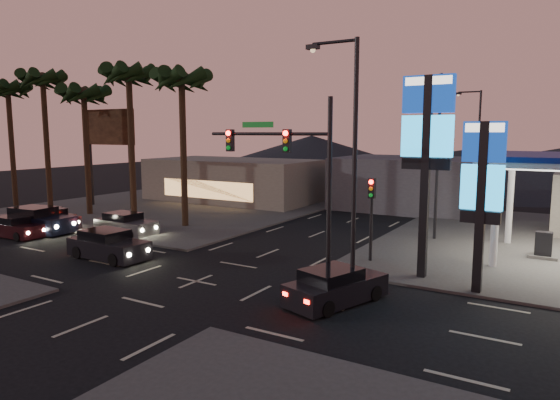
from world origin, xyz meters
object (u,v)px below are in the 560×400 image
Objects in this scene: car_lane_b_front at (126,224)px; suv_station at (335,287)px; pylon_sign_tall at (427,136)px; car_lane_b_mid at (51,220)px; car_lane_b_rear at (46,218)px; car_lane_a_front at (108,245)px; pylon_sign_short at (482,181)px; car_lane_a_rear at (37,221)px; car_lane_a_mid at (16,227)px; traffic_signal_mast at (292,164)px.

suv_station is (17.12, -5.08, 0.00)m from car_lane_b_front.
pylon_sign_tall reaches higher than car_lane_b_mid.
car_lane_b_front is 1.02× the size of car_lane_b_rear.
car_lane_a_front is at bearing -19.41° from car_lane_b_rear.
car_lane_a_rear is at bearing -177.00° from pylon_sign_short.
car_lane_a_mid is (-26.99, -2.98, -4.05)m from pylon_sign_short.
car_lane_a_rear is (-9.53, 2.27, 0.09)m from car_lane_a_front.
car_lane_a_front is 10.45m from car_lane_b_mid.
pylon_sign_tall is 25.48m from car_lane_a_mid.
car_lane_a_front is 1.02× the size of suv_station.
car_lane_a_front reaches higher than car_lane_b_mid.
car_lane_b_front is (5.52, 2.55, -0.13)m from car_lane_a_rear.
car_lane_a_mid is at bearing -83.86° from car_lane_a_rear.
traffic_signal_mast is at bearing 6.49° from car_lane_a_front.
pylon_sign_tall reaches higher than suv_station.
car_lane_a_rear is 1.24× the size of car_lane_b_rear.
pylon_sign_short is 22.04m from car_lane_b_front.
pylon_sign_tall reaches higher than car_lane_b_rear.
car_lane_a_front is 1.07× the size of car_lane_b_mid.
car_lane_a_rear reaches higher than car_lane_b_mid.
car_lane_a_rear is at bearing -155.17° from car_lane_b_front.
car_lane_b_rear is at bearing 170.31° from suv_station.
car_lane_b_mid is 1.01× the size of car_lane_b_rear.
car_lane_a_mid is (-9.36, 0.72, -0.09)m from car_lane_a_front.
car_lane_a_mid is at bearing -142.51° from car_lane_b_front.
car_lane_a_rear reaches higher than car_lane_a_mid.
car_lane_a_rear is at bearing 176.88° from traffic_signal_mast.
traffic_signal_mast is 21.90m from car_lane_b_rear.
car_lane_a_front is at bearing -50.21° from car_lane_b_front.
suv_station is (13.10, -0.26, -0.04)m from car_lane_a_front.
car_lane_b_rear reaches higher than car_lane_a_mid.
car_lane_b_front is at bearing 12.80° from car_lane_b_mid.
car_lane_a_mid is 0.76× the size of car_lane_a_rear.
car_lane_a_mid is 0.93× the size of car_lane_b_mid.
pylon_sign_short is at bearing 6.29° from car_lane_a_mid.
car_lane_a_rear is 1.21× the size of car_lane_b_front.
traffic_signal_mast reaches higher than car_lane_b_rear.
pylon_sign_tall is 6.02m from traffic_signal_mast.
pylon_sign_tall is at bearing 17.23° from car_lane_a_front.
pylon_sign_tall is 7.85m from suv_station.
car_lane_a_front is at bearing 178.85° from suv_station.
pylon_sign_short is 1.63× the size of car_lane_b_rear.
suv_station is at bearing -2.49° from car_lane_a_mid.
traffic_signal_mast is at bearing -143.48° from pylon_sign_tall.
suv_station reaches higher than car_lane_a_mid.
suv_station is (-4.52, -3.95, -4.00)m from pylon_sign_short.
car_lane_a_rear is (-0.17, 1.55, 0.18)m from car_lane_a_mid.
car_lane_a_rear is (-24.66, -2.43, -5.61)m from pylon_sign_tall.
car_lane_a_front is at bearing -19.55° from car_lane_b_mid.
car_lane_b_mid is at bearing -179.59° from pylon_sign_short.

